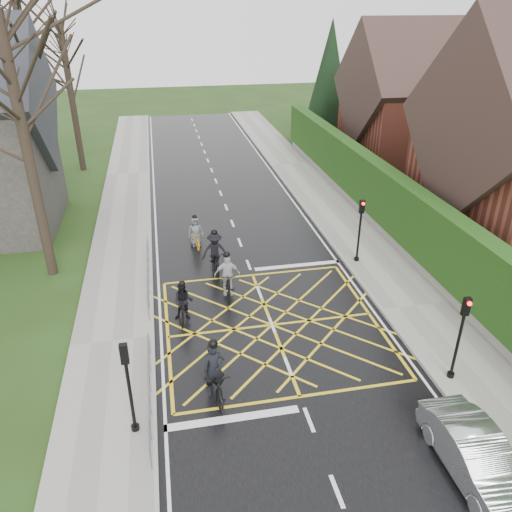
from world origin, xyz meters
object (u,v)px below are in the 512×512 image
object	(u,v)px
cyclist_mid	(215,255)
cyclist_front	(227,279)
cyclist_back	(184,305)
car	(476,456)
cyclist_lead	(196,235)
cyclist_rear	(215,377)

from	to	relation	value
cyclist_mid	cyclist_front	distance (m)	2.31
cyclist_back	car	size ratio (longest dim) A/B	0.45
cyclist_mid	cyclist_lead	xyz separation A→B (m)	(-0.67, 2.70, -0.16)
cyclist_rear	car	size ratio (longest dim) A/B	0.56
cyclist_rear	cyclist_lead	xyz separation A→B (m)	(0.37, 10.91, -0.09)
cyclist_rear	cyclist_front	xyz separation A→B (m)	(1.27, 5.91, 0.07)
cyclist_rear	cyclist_lead	bearing A→B (deg)	81.64
cyclist_rear	car	world-z (taller)	cyclist_rear
cyclist_mid	cyclist_front	world-z (taller)	cyclist_mid
cyclist_front	cyclist_rear	bearing A→B (deg)	-100.03
car	cyclist_back	bearing A→B (deg)	128.77
cyclist_rear	cyclist_back	size ratio (longest dim) A/B	1.24
cyclist_mid	cyclist_front	size ratio (longest dim) A/B	1.03
cyclist_front	cyclist_mid	bearing A→B (deg)	97.90
cyclist_mid	car	bearing A→B (deg)	-68.32
cyclist_front	car	xyz separation A→B (m)	(5.05, -10.25, -0.10)
cyclist_lead	cyclist_front	bearing A→B (deg)	-86.22
cyclist_mid	cyclist_lead	world-z (taller)	cyclist_mid
car	cyclist_rear	bearing A→B (deg)	145.65
cyclist_mid	cyclist_lead	size ratio (longest dim) A/B	1.17
cyclist_back	cyclist_front	size ratio (longest dim) A/B	0.87
cyclist_front	car	distance (m)	11.43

